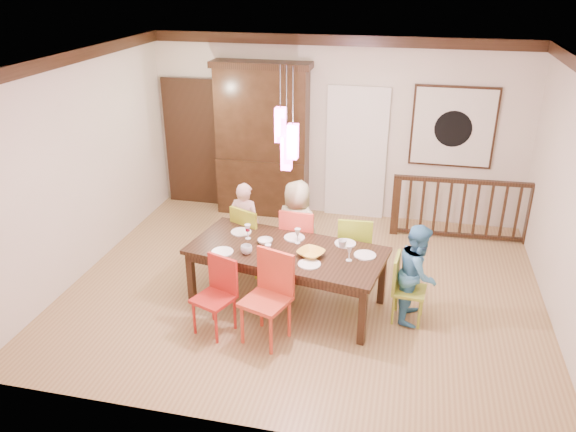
% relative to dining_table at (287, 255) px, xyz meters
% --- Properties ---
extents(floor, '(6.00, 6.00, 0.00)m').
position_rel_dining_table_xyz_m(floor, '(0.14, 0.41, -0.67)').
color(floor, olive).
rests_on(floor, ground).
extents(ceiling, '(6.00, 6.00, 0.00)m').
position_rel_dining_table_xyz_m(ceiling, '(0.14, 0.41, 2.23)').
color(ceiling, white).
rests_on(ceiling, wall_back).
extents(wall_back, '(6.00, 0.00, 6.00)m').
position_rel_dining_table_xyz_m(wall_back, '(0.14, 2.91, 0.78)').
color(wall_back, beige).
rests_on(wall_back, floor).
extents(wall_left, '(0.00, 5.00, 5.00)m').
position_rel_dining_table_xyz_m(wall_left, '(-2.86, 0.41, 0.78)').
color(wall_left, beige).
rests_on(wall_left, floor).
extents(wall_right, '(0.00, 5.00, 5.00)m').
position_rel_dining_table_xyz_m(wall_right, '(3.14, 0.41, 0.78)').
color(wall_right, beige).
rests_on(wall_right, floor).
extents(crown_molding, '(6.00, 5.00, 0.16)m').
position_rel_dining_table_xyz_m(crown_molding, '(0.14, 0.41, 2.15)').
color(crown_molding, black).
rests_on(crown_molding, wall_back).
extents(panel_door, '(1.04, 0.07, 2.24)m').
position_rel_dining_table_xyz_m(panel_door, '(-2.26, 2.86, 0.38)').
color(panel_door, black).
rests_on(panel_door, wall_back).
extents(white_doorway, '(0.97, 0.05, 2.22)m').
position_rel_dining_table_xyz_m(white_doorway, '(0.49, 2.87, 0.38)').
color(white_doorway, silver).
rests_on(white_doorway, wall_back).
extents(painting, '(1.25, 0.06, 1.25)m').
position_rel_dining_table_xyz_m(painting, '(1.94, 2.87, 0.93)').
color(painting, black).
rests_on(painting, wall_back).
extents(pendant_cluster, '(0.27, 0.21, 1.14)m').
position_rel_dining_table_xyz_m(pendant_cluster, '(0.00, -0.00, 1.43)').
color(pendant_cluster, '#ED47AA').
rests_on(pendant_cluster, ceiling).
extents(dining_table, '(2.47, 1.44, 0.75)m').
position_rel_dining_table_xyz_m(dining_table, '(0.00, 0.00, 0.00)').
color(dining_table, black).
rests_on(dining_table, floor).
extents(chair_far_left, '(0.57, 0.57, 0.96)m').
position_rel_dining_table_xyz_m(chair_far_left, '(-0.62, 0.72, -0.12)').
color(chair_far_left, '#939E1E').
rests_on(chair_far_left, floor).
extents(chair_far_mid, '(0.48, 0.48, 1.00)m').
position_rel_dining_table_xyz_m(chair_far_mid, '(0.02, 0.73, -0.10)').
color(chair_far_mid, '#E34433').
rests_on(chair_far_mid, floor).
extents(chair_far_right, '(0.46, 0.46, 0.96)m').
position_rel_dining_table_xyz_m(chair_far_right, '(0.74, 0.73, -0.13)').
color(chair_far_right, '#91AE21').
rests_on(chair_far_right, floor).
extents(chair_near_left, '(0.52, 0.52, 0.89)m').
position_rel_dining_table_xyz_m(chair_near_left, '(-0.67, -0.76, -0.17)').
color(chair_near_left, '#AC2019').
rests_on(chair_near_left, floor).
extents(chair_near_mid, '(0.59, 0.59, 1.03)m').
position_rel_dining_table_xyz_m(chair_near_mid, '(-0.06, -0.79, -0.08)').
color(chair_near_mid, red).
rests_on(chair_near_mid, floor).
extents(chair_end_right, '(0.40, 0.40, 0.82)m').
position_rel_dining_table_xyz_m(chair_end_right, '(1.47, -0.04, -0.20)').
color(chair_end_right, '#92A02C').
rests_on(chair_end_right, floor).
extents(china_hutch, '(1.59, 0.46, 2.50)m').
position_rel_dining_table_xyz_m(china_hutch, '(-1.02, 2.70, 0.58)').
color(china_hutch, black).
rests_on(china_hutch, floor).
extents(balustrade, '(2.11, 0.17, 0.96)m').
position_rel_dining_table_xyz_m(balustrade, '(2.19, 2.36, -0.17)').
color(balustrade, black).
rests_on(balustrade, floor).
extents(person_far_left, '(0.48, 0.34, 1.22)m').
position_rel_dining_table_xyz_m(person_far_left, '(-0.78, 0.84, -0.06)').
color(person_far_left, '#FFCAC2').
rests_on(person_far_left, floor).
extents(person_far_mid, '(0.73, 0.57, 1.31)m').
position_rel_dining_table_xyz_m(person_far_mid, '(-0.05, 0.80, -0.02)').
color(person_far_mid, '#BBB88D').
rests_on(person_far_mid, floor).
extents(person_end_right, '(0.52, 0.63, 1.20)m').
position_rel_dining_table_xyz_m(person_end_right, '(1.55, 0.03, -0.07)').
color(person_end_right, '#448DC0').
rests_on(person_end_right, floor).
extents(serving_bowl, '(0.40, 0.40, 0.07)m').
position_rel_dining_table_xyz_m(serving_bowl, '(0.32, -0.12, 0.11)').
color(serving_bowl, gold).
rests_on(serving_bowl, dining_table).
extents(small_bowl, '(0.22, 0.22, 0.06)m').
position_rel_dining_table_xyz_m(small_bowl, '(-0.29, 0.08, 0.10)').
color(small_bowl, white).
rests_on(small_bowl, dining_table).
extents(cup_left, '(0.17, 0.17, 0.11)m').
position_rel_dining_table_xyz_m(cup_left, '(-0.44, -0.22, 0.13)').
color(cup_left, silver).
rests_on(cup_left, dining_table).
extents(cup_right, '(0.14, 0.14, 0.10)m').
position_rel_dining_table_xyz_m(cup_right, '(0.64, 0.19, 0.13)').
color(cup_right, silver).
rests_on(cup_right, dining_table).
extents(plate_far_left, '(0.26, 0.26, 0.01)m').
position_rel_dining_table_xyz_m(plate_far_left, '(-0.67, 0.31, 0.08)').
color(plate_far_left, white).
rests_on(plate_far_left, dining_table).
extents(plate_far_mid, '(0.26, 0.26, 0.01)m').
position_rel_dining_table_xyz_m(plate_far_mid, '(0.03, 0.31, 0.08)').
color(plate_far_mid, white).
rests_on(plate_far_mid, dining_table).
extents(plate_far_right, '(0.26, 0.26, 0.01)m').
position_rel_dining_table_xyz_m(plate_far_right, '(0.67, 0.29, 0.08)').
color(plate_far_right, white).
rests_on(plate_far_right, dining_table).
extents(plate_near_left, '(0.26, 0.26, 0.01)m').
position_rel_dining_table_xyz_m(plate_near_left, '(-0.72, -0.25, 0.08)').
color(plate_near_left, white).
rests_on(plate_near_left, dining_table).
extents(plate_near_mid, '(0.26, 0.26, 0.01)m').
position_rel_dining_table_xyz_m(plate_near_mid, '(0.34, -0.32, 0.08)').
color(plate_near_mid, white).
rests_on(plate_near_mid, dining_table).
extents(plate_end_right, '(0.26, 0.26, 0.01)m').
position_rel_dining_table_xyz_m(plate_end_right, '(0.93, 0.04, 0.08)').
color(plate_end_right, white).
rests_on(plate_end_right, dining_table).
extents(wine_glass_a, '(0.08, 0.08, 0.19)m').
position_rel_dining_table_xyz_m(wine_glass_a, '(-0.53, 0.17, 0.17)').
color(wine_glass_a, '#590C19').
rests_on(wine_glass_a, dining_table).
extents(wine_glass_b, '(0.08, 0.08, 0.19)m').
position_rel_dining_table_xyz_m(wine_glass_b, '(0.09, 0.19, 0.17)').
color(wine_glass_b, silver).
rests_on(wine_glass_b, dining_table).
extents(wine_glass_c, '(0.08, 0.08, 0.19)m').
position_rel_dining_table_xyz_m(wine_glass_c, '(-0.15, -0.30, 0.17)').
color(wine_glass_c, '#590C19').
rests_on(wine_glass_c, dining_table).
extents(wine_glass_d, '(0.08, 0.08, 0.19)m').
position_rel_dining_table_xyz_m(wine_glass_d, '(0.76, -0.12, 0.17)').
color(wine_glass_d, silver).
rests_on(wine_glass_d, dining_table).
extents(napkin, '(0.18, 0.14, 0.01)m').
position_rel_dining_table_xyz_m(napkin, '(-0.04, -0.33, 0.08)').
color(napkin, '#D83359').
rests_on(napkin, dining_table).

